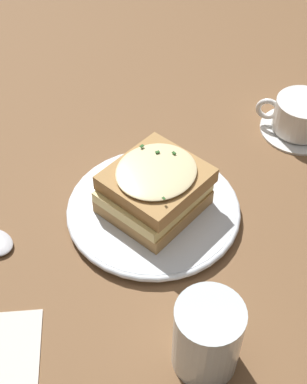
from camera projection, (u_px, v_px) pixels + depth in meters
name	position (u px, v px, depth m)	size (l,w,h in m)	color
ground_plane	(159.00, 225.00, 0.76)	(2.40, 2.40, 0.00)	brown
dinner_plate	(154.00, 210.00, 0.77)	(0.25, 0.25, 0.02)	white
sandwich	(155.00, 189.00, 0.74)	(0.17, 0.17, 0.07)	#B2844C
teacup_with_saucer	(300.00, 117.00, 0.88)	(0.13, 0.14, 0.06)	white
water_glass	(207.00, 337.00, 0.58)	(0.08, 0.08, 0.10)	silver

